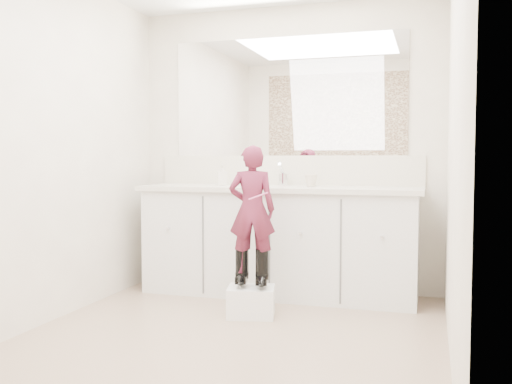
% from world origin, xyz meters
% --- Properties ---
extents(floor, '(3.00, 3.00, 0.00)m').
position_xyz_m(floor, '(0.00, 0.00, 0.00)').
color(floor, '#937660').
rests_on(floor, ground).
extents(wall_back, '(2.60, 0.00, 2.60)m').
position_xyz_m(wall_back, '(0.00, 1.50, 1.20)').
color(wall_back, beige).
rests_on(wall_back, floor).
extents(wall_front, '(2.60, 0.00, 2.60)m').
position_xyz_m(wall_front, '(0.00, -1.50, 1.20)').
color(wall_front, beige).
rests_on(wall_front, floor).
extents(wall_left, '(0.00, 3.00, 3.00)m').
position_xyz_m(wall_left, '(-1.30, 0.00, 1.20)').
color(wall_left, beige).
rests_on(wall_left, floor).
extents(wall_right, '(0.00, 3.00, 3.00)m').
position_xyz_m(wall_right, '(1.30, 0.00, 1.20)').
color(wall_right, beige).
rests_on(wall_right, floor).
extents(vanity_cabinet, '(2.20, 0.55, 0.85)m').
position_xyz_m(vanity_cabinet, '(0.00, 1.23, 0.42)').
color(vanity_cabinet, silver).
rests_on(vanity_cabinet, floor).
extents(countertop, '(2.28, 0.58, 0.04)m').
position_xyz_m(countertop, '(0.00, 1.21, 0.87)').
color(countertop, beige).
rests_on(countertop, vanity_cabinet).
extents(backsplash, '(2.28, 0.03, 0.25)m').
position_xyz_m(backsplash, '(0.00, 1.49, 1.02)').
color(backsplash, beige).
rests_on(backsplash, countertop).
extents(mirror, '(2.00, 0.02, 1.00)m').
position_xyz_m(mirror, '(0.00, 1.49, 1.64)').
color(mirror, white).
rests_on(mirror, wall_back).
extents(dot_panel, '(2.00, 0.01, 1.20)m').
position_xyz_m(dot_panel, '(0.00, -1.49, 1.65)').
color(dot_panel, '#472819').
rests_on(dot_panel, wall_front).
extents(faucet, '(0.08, 0.08, 0.10)m').
position_xyz_m(faucet, '(0.00, 1.38, 0.94)').
color(faucet, silver).
rests_on(faucet, countertop).
extents(cup, '(0.13, 0.13, 0.10)m').
position_xyz_m(cup, '(0.26, 1.26, 0.94)').
color(cup, beige).
rests_on(cup, countertop).
extents(soap_bottle, '(0.10, 0.10, 0.17)m').
position_xyz_m(soap_bottle, '(-0.49, 1.23, 0.98)').
color(soap_bottle, silver).
rests_on(soap_bottle, countertop).
extents(step_stool, '(0.38, 0.34, 0.21)m').
position_xyz_m(step_stool, '(-0.02, 0.55, 0.10)').
color(step_stool, white).
rests_on(step_stool, floor).
extents(boot_left, '(0.14, 0.20, 0.27)m').
position_xyz_m(boot_left, '(-0.10, 0.57, 0.34)').
color(boot_left, black).
rests_on(boot_left, step_stool).
extents(boot_right, '(0.14, 0.20, 0.27)m').
position_xyz_m(boot_right, '(0.05, 0.57, 0.34)').
color(boot_right, black).
rests_on(boot_right, step_stool).
extents(toddler, '(0.37, 0.28, 0.90)m').
position_xyz_m(toddler, '(-0.02, 0.57, 0.76)').
color(toddler, '#972E4E').
rests_on(toddler, step_stool).
extents(toothbrush, '(0.13, 0.04, 0.06)m').
position_xyz_m(toothbrush, '(0.05, 0.49, 0.86)').
color(toothbrush, '#D55289').
rests_on(toothbrush, toddler).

